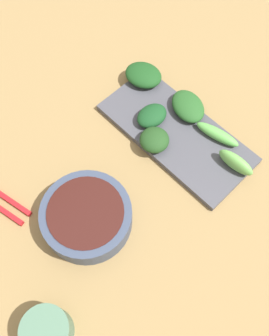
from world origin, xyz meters
The scene contains 10 objects.
tabletop centered at (0.00, 0.00, 0.01)m, with size 2.10×2.10×0.02m, color olive.
sauce_bowl centered at (-0.11, -0.02, 0.05)m, with size 0.15×0.15×0.05m.
serving_plate centered at (0.12, -0.01, 0.03)m, with size 0.13×0.29×0.01m, color #464750.
broccoli_leafy_0 centered at (0.16, 0.01, 0.04)m, with size 0.05×0.08×0.02m, color #245623.
broccoli_leafy_1 centered at (0.10, 0.04, 0.04)m, with size 0.06×0.05×0.02m, color #174620.
broccoli_stalk_2 centered at (0.13, -0.13, 0.05)m, with size 0.02×0.07×0.03m, color #68AF50.
broccoli_stalk_3 centered at (0.16, -0.07, 0.04)m, with size 0.02×0.08×0.02m, color #5CAD4D.
broccoli_leafy_4 centered at (0.16, 0.12, 0.04)m, with size 0.06×0.07×0.03m, color #1A481C.
broccoli_leafy_5 centered at (0.07, 0.00, 0.05)m, with size 0.05×0.05×0.03m, color #20451D.
tea_cup centered at (-0.26, -0.11, 0.05)m, with size 0.07×0.07×0.05m, color #50775E.
Camera 1 is at (-0.19, -0.22, 0.62)m, focal length 40.59 mm.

